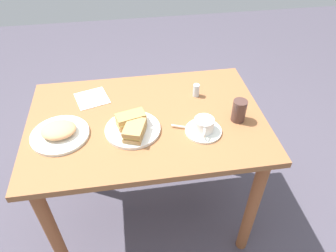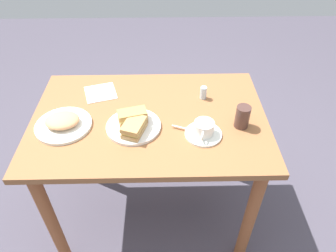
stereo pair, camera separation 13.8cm
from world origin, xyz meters
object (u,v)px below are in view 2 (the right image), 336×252
at_px(sandwich_plate, 134,126).
at_px(side_plate, 64,125).
at_px(sandwich_back, 134,127).
at_px(dining_table, 150,136).
at_px(spoon, 186,129).
at_px(sandwich_front, 132,116).
at_px(salt_shaker, 203,93).
at_px(coffee_saucer, 203,134).
at_px(coffee_cup, 204,128).
at_px(drinking_glass, 242,117).
at_px(napkin, 101,93).

height_order(sandwich_plate, side_plate, same).
distance_m(sandwich_back, side_plate, 0.33).
xyz_separation_m(dining_table, spoon, (0.17, -0.10, 0.14)).
distance_m(dining_table, sandwich_front, 0.19).
bearing_deg(spoon, salt_shaker, 67.43).
relative_size(sandwich_plate, salt_shaker, 3.79).
relative_size(coffee_saucer, spoon, 1.69).
bearing_deg(sandwich_back, salt_shaker, 38.54).
distance_m(coffee_cup, salt_shaker, 0.27).
height_order(sandwich_plate, sandwich_front, sandwich_front).
height_order(dining_table, side_plate, side_plate).
height_order(sandwich_plate, spoon, spoon).
bearing_deg(spoon, coffee_saucer, -21.00).
bearing_deg(coffee_cup, sandwich_back, 177.97).
xyz_separation_m(sandwich_plate, sandwich_front, (-0.00, 0.03, 0.04)).
xyz_separation_m(dining_table, drinking_glass, (0.42, -0.07, 0.18)).
distance_m(spoon, side_plate, 0.55).
relative_size(coffee_cup, drinking_glass, 1.08).
bearing_deg(sandwich_front, sandwich_back, -81.44).
xyz_separation_m(dining_table, side_plate, (-0.38, -0.06, 0.14)).
bearing_deg(coffee_cup, sandwich_front, 165.11).
relative_size(dining_table, coffee_cup, 9.58).
bearing_deg(drinking_glass, sandwich_front, 177.09).
height_order(dining_table, salt_shaker, salt_shaker).
height_order(sandwich_back, side_plate, sandwich_back).
height_order(sandwich_back, coffee_saucer, sandwich_back).
bearing_deg(spoon, dining_table, 148.30).
height_order(dining_table, coffee_cup, coffee_cup).
xyz_separation_m(sandwich_front, side_plate, (-0.31, -0.01, -0.04)).
xyz_separation_m(dining_table, sandwich_front, (-0.07, -0.05, 0.17)).
distance_m(napkin, salt_shaker, 0.52).
bearing_deg(sandwich_plate, sandwich_back, -81.37).
xyz_separation_m(coffee_saucer, drinking_glass, (0.18, 0.06, 0.05)).
distance_m(sandwich_front, sandwich_back, 0.07).
bearing_deg(napkin, side_plate, -116.93).
height_order(coffee_cup, salt_shaker, coffee_cup).
bearing_deg(sandwich_back, sandwich_front, 98.56).
xyz_separation_m(coffee_cup, napkin, (-0.49, 0.33, -0.04)).
height_order(spoon, side_plate, spoon).
distance_m(dining_table, coffee_saucer, 0.30).
relative_size(sandwich_back, side_plate, 0.55).
bearing_deg(spoon, coffee_cup, -22.13).
relative_size(sandwich_plate, napkin, 1.64).
bearing_deg(side_plate, salt_shaker, 17.20).
height_order(sandwich_back, napkin, sandwich_back).
bearing_deg(spoon, sandwich_plate, 173.44).
bearing_deg(drinking_glass, sandwich_plate, -179.85).
height_order(sandwich_plate, napkin, sandwich_plate).
relative_size(sandwich_front, salt_shaker, 2.15).
relative_size(dining_table, sandwich_front, 7.85).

